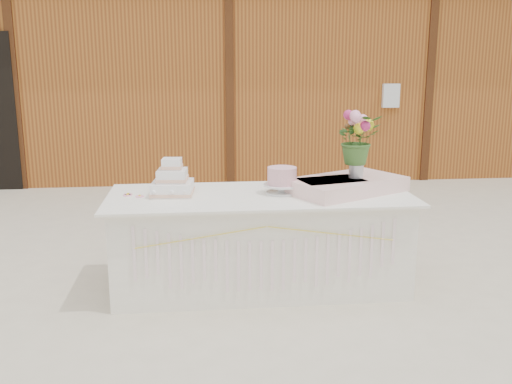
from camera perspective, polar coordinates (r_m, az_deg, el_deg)
The scene contains 9 objects.
ground at distance 4.75m, azimuth 0.38°, elevation -9.32°, with size 80.00×80.00×0.00m, color beige.
barn at distance 10.37m, azimuth -3.39°, elevation 12.24°, with size 12.60×4.60×3.30m.
cake_table at distance 4.61m, azimuth 0.39°, elevation -4.88°, with size 2.40×1.00×0.77m.
wedding_cake at distance 4.53m, azimuth -8.35°, elevation 0.96°, with size 0.35×0.35×0.29m.
pink_cake_stand at distance 4.52m, azimuth 2.62°, elevation 1.32°, with size 0.29×0.29×0.21m.
satin_runner at distance 4.64m, azimuth 9.00°, elevation 0.70°, with size 0.91×0.53×0.12m, color #FFD3CD.
flower_vase at distance 4.64m, azimuth 9.99°, elevation 2.39°, with size 0.12×0.12×0.16m, color silver.
bouquet at distance 4.60m, azimuth 10.13°, elevation 5.80°, with size 0.36×0.31×0.40m, color #396227.
loose_flowers at distance 4.59m, azimuth -12.05°, elevation -0.19°, with size 0.13×0.32×0.02m, color pink, non-canonical shape.
Camera 1 is at (-0.49, -4.37, 1.80)m, focal length 40.00 mm.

